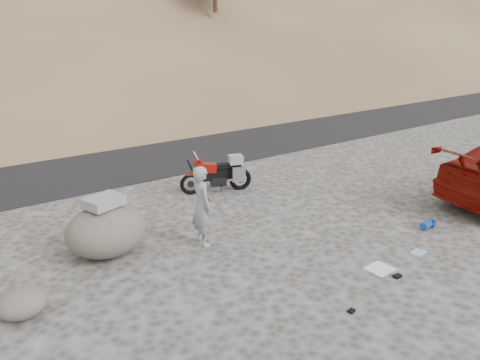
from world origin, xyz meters
name	(u,v)px	position (x,y,z in m)	size (l,w,h in m)	color
ground	(283,243)	(0.00, 0.00, 0.00)	(140.00, 140.00, 0.00)	#3E3B39
road	(122,154)	(0.00, 9.00, 0.00)	(120.00, 7.00, 0.05)	black
motorcycle	(219,174)	(0.69, 3.55, 0.52)	(1.99, 0.97, 1.23)	black
man	(203,243)	(-1.40, 1.01, 0.00)	(0.64, 0.42, 1.75)	gray
boulder	(107,230)	(-3.24, 1.72, 0.55)	(1.77, 1.55, 1.25)	#56524A
small_rock	(22,303)	(-5.15, 0.45, 0.24)	(1.03, 0.98, 0.48)	#56524A
gear_white_cloth	(380,269)	(0.80, -1.94, 0.01)	(0.49, 0.44, 0.02)	white
gear_blue_mat	(428,224)	(3.27, -1.33, 0.09)	(0.18, 0.18, 0.45)	navy
gear_bottle	(434,224)	(3.40, -1.41, 0.10)	(0.07, 0.07, 0.20)	navy
gear_glove_a	(397,276)	(0.83, -2.33, 0.02)	(0.16, 0.11, 0.04)	black
gear_glove_b	(351,311)	(-0.72, -2.58, 0.02)	(0.12, 0.09, 0.04)	black
gear_blue_cloth	(418,253)	(2.00, -1.97, 0.01)	(0.33, 0.24, 0.01)	#8CADD9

